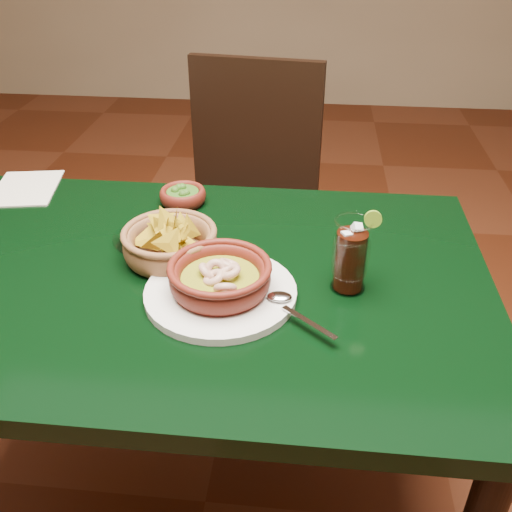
# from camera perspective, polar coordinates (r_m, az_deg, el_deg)

# --- Properties ---
(ground) EXTENTS (7.00, 7.00, 0.00)m
(ground) POSITION_cam_1_polar(r_m,az_deg,el_deg) (1.68, -5.10, -23.28)
(ground) COLOR #471C0C
(ground) RESTS_ON ground
(dining_table) EXTENTS (1.20, 0.80, 0.75)m
(dining_table) POSITION_cam_1_polar(r_m,az_deg,el_deg) (1.20, -6.59, -5.51)
(dining_table) COLOR black
(dining_table) RESTS_ON ground
(dining_chair) EXTENTS (0.50, 0.50, 0.97)m
(dining_chair) POSITION_cam_1_polar(r_m,az_deg,el_deg) (1.85, -0.95, 5.08)
(dining_chair) COLOR black
(dining_chair) RESTS_ON ground
(shrimp_plate) EXTENTS (0.36, 0.28, 0.08)m
(shrimp_plate) POSITION_cam_1_polar(r_m,az_deg,el_deg) (1.05, -3.57, -2.53)
(shrimp_plate) COLOR silver
(shrimp_plate) RESTS_ON dining_table
(chip_basket) EXTENTS (0.23, 0.23, 0.15)m
(chip_basket) POSITION_cam_1_polar(r_m,az_deg,el_deg) (1.17, -8.59, 1.32)
(chip_basket) COLOR brown
(chip_basket) RESTS_ON dining_table
(guacamole_ramekin) EXTENTS (0.13, 0.13, 0.04)m
(guacamole_ramekin) POSITION_cam_1_polar(r_m,az_deg,el_deg) (1.39, -7.34, 6.03)
(guacamole_ramekin) COLOR #50160F
(guacamole_ramekin) RESTS_ON dining_table
(cola_drink) EXTENTS (0.15, 0.15, 0.17)m
(cola_drink) POSITION_cam_1_polar(r_m,az_deg,el_deg) (1.07, 9.44, 0.02)
(cola_drink) COLOR white
(cola_drink) RESTS_ON dining_table
(glass_ashtray) EXTENTS (0.11, 0.11, 0.03)m
(glass_ashtray) POSITION_cam_1_polar(r_m,az_deg,el_deg) (1.24, -11.78, 1.65)
(glass_ashtray) COLOR white
(glass_ashtray) RESTS_ON dining_table
(paper_menu) EXTENTS (0.19, 0.23, 0.00)m
(paper_menu) POSITION_cam_1_polar(r_m,az_deg,el_deg) (1.58, -22.01, 6.31)
(paper_menu) COLOR beige
(paper_menu) RESTS_ON dining_table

